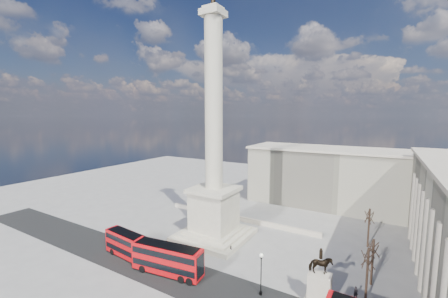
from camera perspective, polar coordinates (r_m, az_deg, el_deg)
name	(u,v)px	position (r m, az deg, el deg)	size (l,w,h in m)	color
ground	(201,247)	(57.70, -4.85, -19.55)	(180.00, 180.00, 0.00)	gray
asphalt_road	(190,280)	(48.08, -7.04, -25.43)	(120.00, 9.00, 0.01)	black
nelsons_column	(214,178)	(57.26, -2.09, -5.98)	(14.00, 14.00, 49.85)	beige
balustrade_wall	(238,218)	(70.04, 2.92, -14.14)	(40.00, 0.60, 1.10)	beige
building_northeast	(340,178)	(84.53, 22.97, -5.50)	(51.00, 17.00, 16.60)	beige
red_bus_a	(130,246)	(55.17, -18.96, -18.45)	(11.48, 3.67, 4.57)	red
red_bus_b	(168,259)	(48.83, -11.64, -21.47)	(12.44, 4.31, 4.94)	red
victorian_lamp	(261,271)	(43.15, 7.72, -23.76)	(0.54, 0.54, 6.31)	black
equestrian_statue	(320,283)	(44.13, 19.26, -24.88)	(3.74, 2.80, 7.85)	beige
bare_tree_near	(368,258)	(44.67, 27.78, -19.33)	(1.89, 1.89, 8.27)	#332319
bare_tree_mid	(373,247)	(49.31, 28.61, -17.47)	(2.02, 2.02, 7.65)	#332319
bare_tree_far	(369,215)	(61.69, 27.99, -12.10)	(2.00, 2.00, 8.17)	#332319
pedestrian_walking	(356,293)	(47.49, 25.72, -25.30)	(0.64, 0.42, 1.76)	black
pedestrian_crossing	(231,250)	(54.55, 1.44, -20.21)	(0.96, 0.40, 1.64)	black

